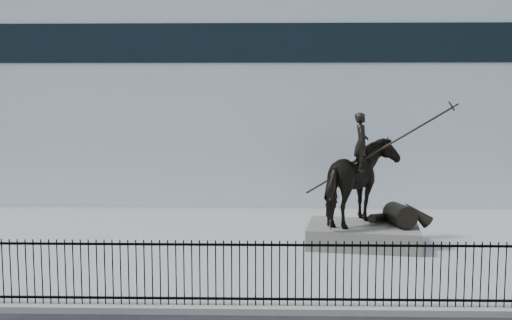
{
  "coord_description": "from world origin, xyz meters",
  "views": [
    {
      "loc": [
        1.2,
        -11.86,
        4.9
      ],
      "look_at": [
        0.78,
        6.0,
        2.94
      ],
      "focal_mm": 42.0,
      "sensor_mm": 36.0,
      "label": 1
    }
  ],
  "objects": [
    {
      "name": "plaza",
      "position": [
        0.0,
        7.0,
        0.07
      ],
      "size": [
        30.0,
        12.0,
        0.15
      ],
      "primitive_type": "cube",
      "color": "gray",
      "rests_on": "ground"
    },
    {
      "name": "building",
      "position": [
        0.0,
        20.0,
        4.5
      ],
      "size": [
        44.0,
        14.0,
        9.0
      ],
      "primitive_type": "cube",
      "color": "white",
      "rests_on": "ground"
    },
    {
      "name": "picket_fence",
      "position": [
        0.0,
        1.25,
        0.9
      ],
      "size": [
        22.1,
        0.1,
        1.5
      ],
      "color": "black",
      "rests_on": "plaza"
    },
    {
      "name": "statue_plinth",
      "position": [
        4.15,
        6.81,
        0.47
      ],
      "size": [
        3.77,
        2.88,
        0.64
      ],
      "primitive_type": "cube",
      "rotation": [
        0.0,
        0.0,
        -0.16
      ],
      "color": "#5C5954",
      "rests_on": "plaza"
    },
    {
      "name": "equestrian_statue",
      "position": [
        4.22,
        6.8,
        2.14
      ],
      "size": [
        4.36,
        3.06,
        3.73
      ],
      "rotation": [
        0.0,
        0.0,
        -0.16
      ],
      "color": "black",
      "rests_on": "statue_plinth"
    }
  ]
}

